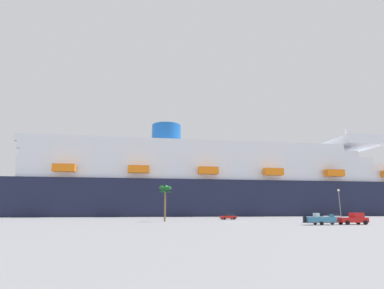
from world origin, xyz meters
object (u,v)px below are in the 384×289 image
(cruise_ship, at_px, (234,187))
(parked_car_silver_sedan, at_px, (332,216))
(parked_car_red_hatchback, at_px, (228,217))
(palm_tree, at_px, (165,191))
(pickup_truck, at_px, (353,219))
(street_lamp, at_px, (339,200))
(small_boat_on_trailer, at_px, (323,220))

(cruise_ship, height_order, parked_car_silver_sedan, cruise_ship)
(parked_car_silver_sedan, height_order, parked_car_red_hatchback, same)
(cruise_ship, distance_m, parked_car_red_hatchback, 57.71)
(cruise_ship, height_order, palm_tree, cruise_ship)
(pickup_truck, xyz_separation_m, street_lamp, (6.58, 14.05, 3.95))
(street_lamp, bearing_deg, parked_car_red_hatchback, 144.65)
(small_boat_on_trailer, xyz_separation_m, parked_car_silver_sedan, (19.27, 28.47, -0.13))
(cruise_ship, bearing_deg, parked_car_red_hatchback, -106.99)
(small_boat_on_trailer, relative_size, street_lamp, 1.01)
(street_lamp, relative_size, parked_car_red_hatchback, 1.62)
(cruise_ship, distance_m, small_boat_on_trailer, 85.87)
(parked_car_silver_sedan, bearing_deg, parked_car_red_hatchback, 175.38)
(parked_car_red_hatchback, bearing_deg, street_lamp, -35.35)
(cruise_ship, bearing_deg, street_lamp, -84.49)
(street_lamp, distance_m, parked_car_silver_sedan, 16.02)
(palm_tree, relative_size, parked_car_silver_sedan, 1.90)
(street_lamp, height_order, parked_car_red_hatchback, street_lamp)
(pickup_truck, xyz_separation_m, parked_car_silver_sedan, (12.94, 28.15, -0.21))
(palm_tree, height_order, parked_car_red_hatchback, palm_tree)
(small_boat_on_trailer, distance_m, palm_tree, 35.26)
(parked_car_silver_sedan, bearing_deg, pickup_truck, -114.69)
(cruise_ship, bearing_deg, palm_tree, -118.08)
(small_boat_on_trailer, xyz_separation_m, street_lamp, (12.91, 14.37, 4.03))
(small_boat_on_trailer, distance_m, parked_car_silver_sedan, 34.38)
(street_lamp, bearing_deg, palm_tree, 172.59)
(cruise_ship, height_order, small_boat_on_trailer, cruise_ship)
(small_boat_on_trailer, relative_size, palm_tree, 0.90)
(pickup_truck, bearing_deg, parked_car_red_hatchback, 118.63)
(parked_car_silver_sedan, bearing_deg, street_lamp, -114.27)
(palm_tree, distance_m, parked_car_red_hatchback, 22.22)
(palm_tree, height_order, street_lamp, palm_tree)
(small_boat_on_trailer, distance_m, parked_car_red_hatchback, 32.55)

